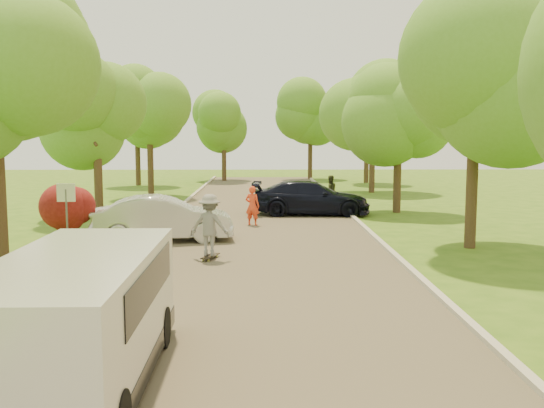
{
  "coord_description": "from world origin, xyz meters",
  "views": [
    {
      "loc": [
        0.14,
        -14.18,
        3.61
      ],
      "look_at": [
        0.43,
        6.16,
        1.3
      ],
      "focal_mm": 40.0,
      "sensor_mm": 36.0,
      "label": 1
    }
  ],
  "objects": [
    {
      "name": "tree_l_mida",
      "position": [
        -6.3,
        1.0,
        5.17
      ],
      "size": [
        4.71,
        4.6,
        7.39
      ],
      "color": "#382619",
      "rests_on": "ground"
    },
    {
      "name": "longboard",
      "position": [
        -1.42,
        3.22,
        0.1
      ],
      "size": [
        0.52,
        0.96,
        0.11
      ],
      "rotation": [
        0.0,
        0.0,
        2.84
      ],
      "color": "black",
      "rests_on": "ground"
    },
    {
      "name": "tree_l_midb",
      "position": [
        -6.81,
        12.0,
        4.59
      ],
      "size": [
        4.3,
        4.2,
        6.62
      ],
      "color": "#382619",
      "rests_on": "ground"
    },
    {
      "name": "tree_bg_c",
      "position": [
        -2.79,
        34.0,
        5.02
      ],
      "size": [
        4.92,
        4.8,
        7.33
      ],
      "color": "#382619",
      "rests_on": "ground"
    },
    {
      "name": "curb_left",
      "position": [
        -4.05,
        8.0,
        0.06
      ],
      "size": [
        0.18,
        60.0,
        0.12
      ],
      "primitive_type": "cube",
      "color": "#B2AD9E",
      "rests_on": "ground"
    },
    {
      "name": "red_shrub",
      "position": [
        -6.3,
        5.5,
        1.1
      ],
      "size": [
        1.7,
        1.7,
        1.95
      ],
      "color": "#382619",
      "rests_on": "ground"
    },
    {
      "name": "road",
      "position": [
        0.0,
        8.0,
        0.01
      ],
      "size": [
        8.0,
        60.0,
        0.01
      ],
      "primitive_type": "cube",
      "color": "#4C4438",
      "rests_on": "ground"
    },
    {
      "name": "curb_right",
      "position": [
        4.05,
        8.0,
        0.06
      ],
      "size": [
        0.18,
        60.0,
        0.12
      ],
      "primitive_type": "cube",
      "color": "#B2AD9E",
      "rests_on": "ground"
    },
    {
      "name": "skateboarder",
      "position": [
        -1.42,
        3.22,
        1.02
      ],
      "size": [
        1.31,
        0.99,
        1.8
      ],
      "primitive_type": "imported",
      "rotation": [
        0.0,
        0.0,
        2.84
      ],
      "color": "slate",
      "rests_on": "longboard"
    },
    {
      "name": "silver_sedan",
      "position": [
        -3.3,
        6.38,
        0.78
      ],
      "size": [
        4.91,
        2.24,
        1.56
      ],
      "primitive_type": "imported",
      "rotation": [
        0.0,
        0.0,
        1.7
      ],
      "color": "silver",
      "rests_on": "ground"
    },
    {
      "name": "tree_r_far",
      "position": [
        7.23,
        24.0,
        5.83
      ],
      "size": [
        5.33,
        5.2,
        8.34
      ],
      "color": "#382619",
      "rests_on": "ground"
    },
    {
      "name": "minivan",
      "position": [
        -2.5,
        -5.78,
        1.02
      ],
      "size": [
        2.1,
        5.21,
        1.93
      ],
      "rotation": [
        0.0,
        0.0,
        0.01
      ],
      "color": "silver",
      "rests_on": "ground"
    },
    {
      "name": "person_striped",
      "position": [
        -0.31,
        9.93,
        0.8
      ],
      "size": [
        0.68,
        0.55,
        1.6
      ],
      "primitive_type": "imported",
      "rotation": [
        0.0,
        0.0,
        2.82
      ],
      "color": "red",
      "rests_on": "ground"
    },
    {
      "name": "tree_l_far",
      "position": [
        -6.39,
        22.0,
        5.47
      ],
      "size": [
        4.92,
        4.8,
        7.79
      ],
      "color": "#382619",
      "rests_on": "ground"
    },
    {
      "name": "person_olive",
      "position": [
        3.53,
        16.5,
        0.79
      ],
      "size": [
        0.91,
        0.8,
        1.58
      ],
      "primitive_type": "imported",
      "rotation": [
        0.0,
        0.0,
        3.44
      ],
      "color": "#303520",
      "rests_on": "ground"
    },
    {
      "name": "tree_bg_b",
      "position": [
        8.22,
        32.0,
        5.54
      ],
      "size": [
        5.12,
        5.0,
        7.95
      ],
      "color": "#382619",
      "rests_on": "ground"
    },
    {
      "name": "dark_sedan",
      "position": [
        2.3,
        13.22,
        0.77
      ],
      "size": [
        5.44,
        2.44,
        1.55
      ],
      "primitive_type": "imported",
      "rotation": [
        0.0,
        0.0,
        1.52
      ],
      "color": "black",
      "rests_on": "ground"
    },
    {
      "name": "ground",
      "position": [
        0.0,
        0.0,
        0.0
      ],
      "size": [
        100.0,
        100.0,
        0.0
      ],
      "primitive_type": "plane",
      "color": "#375E16",
      "rests_on": "ground"
    },
    {
      "name": "tree_r_mida",
      "position": [
        7.02,
        5.0,
        5.54
      ],
      "size": [
        5.13,
        5.0,
        7.95
      ],
      "color": "#382619",
      "rests_on": "ground"
    },
    {
      "name": "tree_bg_d",
      "position": [
        4.22,
        36.0,
        5.31
      ],
      "size": [
        5.12,
        5.0,
        7.72
      ],
      "color": "#382619",
      "rests_on": "ground"
    },
    {
      "name": "tree_bg_a",
      "position": [
        -8.78,
        30.0,
        5.31
      ],
      "size": [
        5.12,
        5.0,
        7.72
      ],
      "color": "#382619",
      "rests_on": "ground"
    },
    {
      "name": "street_sign",
      "position": [
        -5.8,
        4.0,
        1.56
      ],
      "size": [
        0.55,
        0.06,
        2.17
      ],
      "color": "#59595E",
      "rests_on": "ground"
    },
    {
      "name": "tree_r_midb",
      "position": [
        6.6,
        14.0,
        4.88
      ],
      "size": [
        4.51,
        4.4,
        7.01
      ],
      "color": "#382619",
      "rests_on": "ground"
    }
  ]
}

